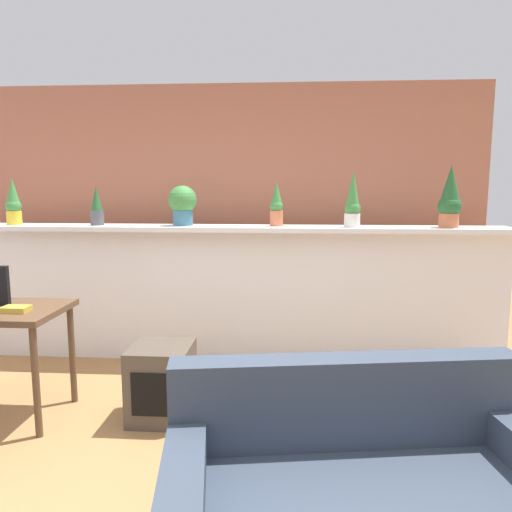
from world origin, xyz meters
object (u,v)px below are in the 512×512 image
object	(u,v)px
book_on_desk	(16,309)
side_cube_shelf	(161,382)
potted_plant_0	(13,203)
couch	(360,502)
potted_plant_3	(276,206)
potted_plant_1	(97,207)
potted_plant_2	(183,204)
potted_plant_5	(450,199)
potted_plant_4	(353,202)

from	to	relation	value
book_on_desk	side_cube_shelf	bearing A→B (deg)	8.39
potted_plant_0	couch	distance (m)	3.77
couch	potted_plant_0	bearing A→B (deg)	139.55
potted_plant_0	side_cube_shelf	distance (m)	2.27
potted_plant_3	book_on_desk	bearing A→B (deg)	-141.20
potted_plant_1	book_on_desk	distance (m)	1.40
couch	potted_plant_2	bearing A→B (deg)	117.52
potted_plant_0	side_cube_shelf	bearing A→B (deg)	-35.35
potted_plant_3	potted_plant_5	world-z (taller)	potted_plant_5
potted_plant_0	potted_plant_1	xyz separation A→B (m)	(0.76, -0.00, -0.03)
book_on_desk	potted_plant_0	bearing A→B (deg)	119.33
potted_plant_4	potted_plant_1	bearing A→B (deg)	179.14
potted_plant_2	book_on_desk	xyz separation A→B (m)	(-0.80, -1.30, -0.62)
potted_plant_2	side_cube_shelf	bearing A→B (deg)	-85.45
potted_plant_5	book_on_desk	distance (m)	3.35
potted_plant_3	potted_plant_2	bearing A→B (deg)	-179.95
potted_plant_4	potted_plant_5	bearing A→B (deg)	0.10
potted_plant_0	potted_plant_1	world-z (taller)	potted_plant_0
potted_plant_4	book_on_desk	distance (m)	2.65
potted_plant_3	book_on_desk	xyz separation A→B (m)	(-1.61, -1.30, -0.61)
potted_plant_2	potted_plant_3	distance (m)	0.81
potted_plant_2	potted_plant_5	world-z (taller)	potted_plant_5
potted_plant_1	potted_plant_2	bearing A→B (deg)	2.10
potted_plant_0	book_on_desk	size ratio (longest dim) A/B	2.53
potted_plant_0	potted_plant_1	bearing A→B (deg)	-0.07
potted_plant_0	potted_plant_2	bearing A→B (deg)	1.01
potted_plant_0	potted_plant_4	xyz separation A→B (m)	(2.96, -0.03, 0.02)
potted_plant_0	potted_plant_5	distance (m)	3.76
potted_plant_2	potted_plant_4	distance (m)	1.45
potted_plant_1	potted_plant_2	size ratio (longest dim) A/B	0.98
potted_plant_0	potted_plant_5	xyz separation A→B (m)	(3.75, -0.03, 0.05)
potted_plant_1	potted_plant_3	xyz separation A→B (m)	(1.57, 0.03, 0.02)
potted_plant_3	couch	distance (m)	2.64
potted_plant_1	side_cube_shelf	size ratio (longest dim) A/B	0.68
potted_plant_5	couch	size ratio (longest dim) A/B	0.31
potted_plant_0	potted_plant_2	size ratio (longest dim) A/B	1.20
potted_plant_2	couch	xyz separation A→B (m)	(1.23, -2.37, -1.11)
book_on_desk	potted_plant_2	bearing A→B (deg)	58.36
side_cube_shelf	couch	world-z (taller)	couch
potted_plant_3	potted_plant_5	bearing A→B (deg)	-2.41
potted_plant_3	potted_plant_4	world-z (taller)	potted_plant_4
potted_plant_0	couch	bearing A→B (deg)	-40.45
potted_plant_4	potted_plant_5	world-z (taller)	potted_plant_5
potted_plant_5	potted_plant_1	bearing A→B (deg)	179.39
potted_plant_0	couch	xyz separation A→B (m)	(2.75, -2.34, -1.11)
potted_plant_5	side_cube_shelf	bearing A→B (deg)	-152.78
potted_plant_1	potted_plant_3	size ratio (longest dim) A/B	0.90
side_cube_shelf	couch	distance (m)	1.66
potted_plant_3	couch	xyz separation A→B (m)	(0.42, -2.37, -1.09)
potted_plant_0	potted_plant_3	distance (m)	2.33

